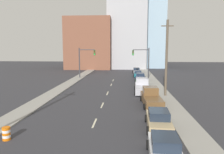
{
  "coord_description": "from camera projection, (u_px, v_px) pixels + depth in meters",
  "views": [
    {
      "loc": [
        2.83,
        -3.81,
        6.56
      ],
      "look_at": [
        0.56,
        28.64,
        2.2
      ],
      "focal_mm": 35.0,
      "sensor_mm": 36.0,
      "label": 1
    }
  ],
  "objects": [
    {
      "name": "lane_stripe_at_27m",
      "position": [
        108.0,
        93.0,
        31.8
      ],
      "size": [
        0.16,
        2.4,
        0.01
      ],
      "primitive_type": "cube",
      "color": "beige",
      "rests_on": "ground"
    },
    {
      "name": "sedan_white",
      "position": [
        165.0,
        150.0,
        12.7
      ],
      "size": [
        2.19,
        4.41,
        1.51
      ],
      "rotation": [
        0.0,
        0.0,
        -0.05
      ],
      "color": "silver",
      "rests_on": "ground"
    },
    {
      "name": "sedan_tan",
      "position": [
        159.0,
        120.0,
        17.81
      ],
      "size": [
        2.21,
        4.72,
        1.53
      ],
      "rotation": [
        0.0,
        0.0,
        -0.03
      ],
      "color": "tan",
      "rests_on": "ground"
    },
    {
      "name": "pickup_truck_brown",
      "position": [
        151.0,
        98.0,
        25.27
      ],
      "size": [
        2.36,
        6.15,
        1.97
      ],
      "rotation": [
        0.0,
        0.0,
        0.04
      ],
      "color": "brown",
      "rests_on": "ground"
    },
    {
      "name": "building_brick_left",
      "position": [
        91.0,
        44.0,
        71.53
      ],
      "size": [
        14.0,
        16.0,
        15.8
      ],
      "color": "brown",
      "rests_on": "ground"
    },
    {
      "name": "traffic_barrel",
      "position": [
        6.0,
        134.0,
        15.6
      ],
      "size": [
        0.56,
        0.56,
        0.95
      ],
      "color": "orange",
      "rests_on": "ground"
    },
    {
      "name": "sidewalk_left",
      "position": [
        83.0,
        75.0,
        52.8
      ],
      "size": [
        2.26,
        95.93,
        0.13
      ],
      "color": "gray",
      "rests_on": "ground"
    },
    {
      "name": "sedan_green",
      "position": [
        141.0,
        81.0,
        38.67
      ],
      "size": [
        2.24,
        4.36,
        1.38
      ],
      "rotation": [
        0.0,
        0.0,
        -0.02
      ],
      "color": "#1E6033",
      "rests_on": "ground"
    },
    {
      "name": "sedan_gray",
      "position": [
        136.0,
        71.0,
        56.4
      ],
      "size": [
        2.0,
        4.58,
        1.45
      ],
      "rotation": [
        0.0,
        0.0,
        -0.0
      ],
      "color": "slate",
      "rests_on": "ground"
    },
    {
      "name": "utility_pole_right_mid",
      "position": [
        166.0,
        58.0,
        29.07
      ],
      "size": [
        1.6,
        0.32,
        10.21
      ],
      "color": "brown",
      "rests_on": "ground"
    },
    {
      "name": "sedan_teal",
      "position": [
        138.0,
        74.0,
        50.03
      ],
      "size": [
        2.13,
        4.77,
        1.38
      ],
      "rotation": [
        0.0,
        0.0,
        -0.04
      ],
      "color": "#196B75",
      "rests_on": "ground"
    },
    {
      "name": "pickup_truck_silver",
      "position": [
        142.0,
        87.0,
        32.42
      ],
      "size": [
        2.48,
        6.36,
        1.99
      ],
      "rotation": [
        0.0,
        0.0,
        -0.03
      ],
      "color": "#B2B2BC",
      "rests_on": "ground"
    },
    {
      "name": "lane_stripe_at_21m",
      "position": [
        102.0,
        105.0,
        25.13
      ],
      "size": [
        0.16,
        2.4,
        0.01
      ],
      "primitive_type": "cube",
      "color": "beige",
      "rests_on": "ground"
    },
    {
      "name": "lane_stripe_at_40m",
      "position": [
        113.0,
        80.0,
        44.42
      ],
      "size": [
        0.16,
        2.4,
        0.01
      ],
      "primitive_type": "cube",
      "color": "beige",
      "rests_on": "ground"
    },
    {
      "name": "building_glass_right",
      "position": [
        144.0,
        17.0,
        76.94
      ],
      "size": [
        13.0,
        20.0,
        34.99
      ],
      "color": "#99B7CC",
      "rests_on": "ground"
    },
    {
      "name": "traffic_signal_right",
      "position": [
        144.0,
        59.0,
        46.09
      ],
      "size": [
        3.61,
        0.35,
        6.55
      ],
      "color": "#38383D",
      "rests_on": "ground"
    },
    {
      "name": "traffic_signal_left",
      "position": [
        84.0,
        59.0,
        46.98
      ],
      "size": [
        3.61,
        0.35,
        6.55
      ],
      "color": "#38383D",
      "rests_on": "ground"
    },
    {
      "name": "sedan_blue",
      "position": [
        140.0,
        77.0,
        44.05
      ],
      "size": [
        2.29,
        4.86,
        1.51
      ],
      "rotation": [
        0.0,
        0.0,
        -0.06
      ],
      "color": "navy",
      "rests_on": "ground"
    },
    {
      "name": "building_office_center",
      "position": [
        127.0,
        21.0,
        73.65
      ],
      "size": [
        12.0,
        20.0,
        31.07
      ],
      "color": "#A8A8AD",
      "rests_on": "ground"
    },
    {
      "name": "sidewalk_right",
      "position": [
        148.0,
        75.0,
        51.71
      ],
      "size": [
        2.26,
        95.93,
        0.13
      ],
      "color": "gray",
      "rests_on": "ground"
    },
    {
      "name": "lane_stripe_at_15m",
      "position": [
        94.0,
        123.0,
        19.18
      ],
      "size": [
        0.16,
        2.4,
        0.01
      ],
      "primitive_type": "cube",
      "color": "beige",
      "rests_on": "ground"
    },
    {
      "name": "lane_stripe_at_35m",
      "position": [
        111.0,
        85.0,
        38.99
      ],
      "size": [
        0.16,
        2.4,
        0.01
      ],
      "primitive_type": "cube",
      "color": "beige",
      "rests_on": "ground"
    }
  ]
}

